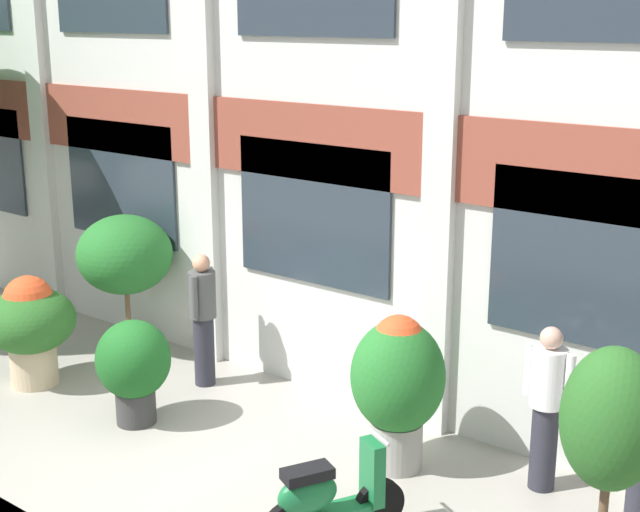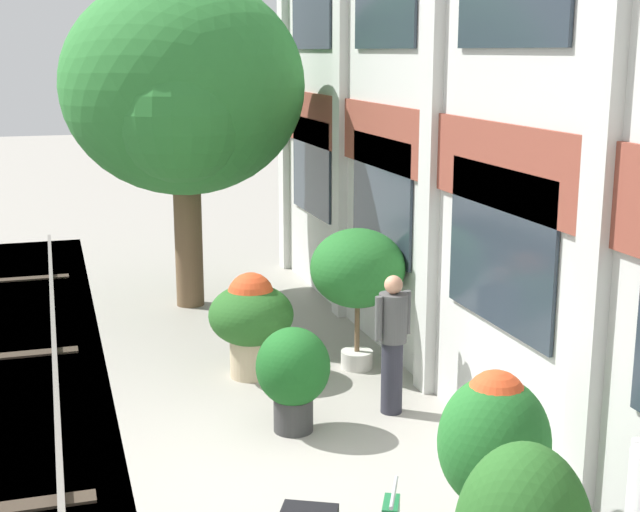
# 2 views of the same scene
# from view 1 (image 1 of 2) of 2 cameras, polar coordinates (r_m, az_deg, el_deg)

# --- Properties ---
(ground_plane) EXTENTS (80.00, 80.00, 0.00)m
(ground_plane) POSITION_cam_1_polar(r_m,az_deg,el_deg) (9.65, -10.27, -13.18)
(ground_plane) COLOR #9E998E
(apartment_facade) EXTENTS (17.87, 0.64, 7.61)m
(apartment_facade) POSITION_cam_1_polar(r_m,az_deg,el_deg) (10.58, 0.36, 11.15)
(apartment_facade) COLOR silver
(apartment_facade) RESTS_ON ground
(potted_plant_ribbed_drum) EXTENTS (0.85, 0.85, 1.23)m
(potted_plant_ribbed_drum) POSITION_cam_1_polar(r_m,az_deg,el_deg) (10.38, -11.85, -6.81)
(potted_plant_ribbed_drum) COLOR #333333
(potted_plant_ribbed_drum) RESTS_ON ground
(potted_plant_fluted_column) EXTENTS (0.97, 0.97, 1.65)m
(potted_plant_fluted_column) POSITION_cam_1_polar(r_m,az_deg,el_deg) (9.14, 5.00, -7.91)
(potted_plant_fluted_column) COLOR gray
(potted_plant_fluted_column) RESTS_ON ground
(potted_plant_terracotta_small) EXTENTS (0.73, 0.73, 2.32)m
(potted_plant_terracotta_small) POSITION_cam_1_polar(r_m,az_deg,el_deg) (6.77, 18.12, -10.48)
(potted_plant_terracotta_small) COLOR beige
(potted_plant_terracotta_small) RESTS_ON ground
(potted_plant_tall_urn) EXTENTS (1.29, 1.29, 1.95)m
(potted_plant_tall_urn) POSITION_cam_1_polar(r_m,az_deg,el_deg) (12.29, -12.39, -0.05)
(potted_plant_tall_urn) COLOR beige
(potted_plant_tall_urn) RESTS_ON ground
(potted_plant_glazed_jar) EXTENTS (1.13, 1.13, 1.43)m
(potted_plant_glazed_jar) POSITION_cam_1_polar(r_m,az_deg,el_deg) (11.73, -18.06, -4.06)
(potted_plant_glazed_jar) COLOR tan
(potted_plant_glazed_jar) RESTS_ON ground
(scooter_near_curb) EXTENTS (0.77, 1.28, 0.98)m
(scooter_near_curb) POSITION_cam_1_polar(r_m,az_deg,el_deg) (8.12, 0.54, -15.20)
(scooter_near_curb) COLOR black
(scooter_near_curb) RESTS_ON ground
(resident_watching_tracks) EXTENTS (0.53, 0.34, 1.69)m
(resident_watching_tracks) POSITION_cam_1_polar(r_m,az_deg,el_deg) (9.01, 14.31, -9.11)
(resident_watching_tracks) COLOR #282833
(resident_watching_tracks) RESTS_ON ground
(resident_near_plants) EXTENTS (0.34, 0.51, 1.71)m
(resident_near_plants) POSITION_cam_1_polar(r_m,az_deg,el_deg) (11.22, -7.50, -3.79)
(resident_near_plants) COLOR #282833
(resident_near_plants) RESTS_ON ground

